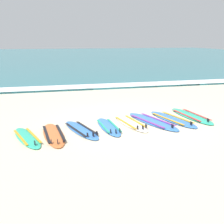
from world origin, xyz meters
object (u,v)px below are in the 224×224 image
object	(u,v)px
surfboard_2	(81,130)
surfboard_5	(152,121)
surfboard_3	(108,127)
surfboard_6	(172,119)
surfboard_0	(27,137)
surfboard_7	(191,116)
surfboard_4	(130,123)
surfboard_1	(54,134)

from	to	relation	value
surfboard_2	surfboard_5	size ratio (longest dim) A/B	0.84
surfboard_3	surfboard_6	xyz separation A→B (m)	(2.27, 0.29, -0.00)
surfboard_0	surfboard_7	world-z (taller)	same
surfboard_0	surfboard_2	distance (m)	1.56
surfboard_0	surfboard_2	xyz separation A→B (m)	(1.53, 0.31, 0.00)
surfboard_0	surfboard_4	bearing A→B (deg)	11.08
surfboard_1	surfboard_6	size ratio (longest dim) A/B	0.93
surfboard_2	surfboard_5	bearing A→B (deg)	7.68
surfboard_4	surfboard_7	size ratio (longest dim) A/B	0.90
surfboard_2	surfboard_7	size ratio (longest dim) A/B	0.90
surfboard_3	surfboard_1	bearing A→B (deg)	-168.50
surfboard_1	surfboard_4	bearing A→B (deg)	12.46
surfboard_7	surfboard_3	bearing A→B (deg)	-170.71
surfboard_0	surfboard_4	world-z (taller)	same
surfboard_3	surfboard_4	bearing A→B (deg)	14.52
surfboard_1	surfboard_5	distance (m)	3.23
surfboard_5	surfboard_0	bearing A→B (deg)	-170.83
surfboard_1	surfboard_4	distance (m)	2.50
surfboard_1	surfboard_7	world-z (taller)	same
surfboard_0	surfboard_4	xyz separation A→B (m)	(3.15, 0.62, 0.00)
surfboard_4	surfboard_5	bearing A→B (deg)	0.87
surfboard_1	surfboard_2	size ratio (longest dim) A/B	1.05
surfboard_5	surfboard_7	size ratio (longest dim) A/B	1.07
surfboard_1	surfboard_2	bearing A→B (deg)	15.85
surfboard_0	surfboard_6	bearing A→B (deg)	8.68
surfboard_6	surfboard_7	world-z (taller)	same
surfboard_1	surfboard_7	size ratio (longest dim) A/B	0.94
surfboard_3	surfboard_4	size ratio (longest dim) A/B	0.93
surfboard_5	surfboard_7	xyz separation A→B (m)	(1.57, 0.29, 0.00)
surfboard_0	surfboard_7	size ratio (longest dim) A/B	0.85
surfboard_2	surfboard_6	size ratio (longest dim) A/B	0.89
surfboard_6	surfboard_7	bearing A→B (deg)	14.59
surfboard_6	surfboard_3	bearing A→B (deg)	-172.67
surfboard_3	surfboard_5	world-z (taller)	same
surfboard_1	surfboard_2	xyz separation A→B (m)	(0.81, 0.23, 0.00)
surfboard_0	surfboard_1	size ratio (longest dim) A/B	0.91
surfboard_2	surfboard_6	bearing A→B (deg)	7.31
surfboard_1	surfboard_7	distance (m)	4.83
surfboard_0	surfboard_4	distance (m)	3.21
surfboard_4	surfboard_5	world-z (taller)	same
surfboard_0	surfboard_5	distance (m)	3.95
surfboard_2	surfboard_4	xyz separation A→B (m)	(1.63, 0.31, -0.00)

